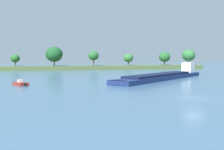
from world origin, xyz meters
The scene contains 4 objects.
ground_plane centered at (0.00, 0.00, 0.00)m, with size 400.00×400.00×0.00m, color #3D607F.
treeline_island centered at (6.86, 81.17, 2.34)m, with size 93.09×12.22×9.63m.
cargo_barge centered at (9.72, 28.19, 0.80)m, with size 31.88×26.67×5.53m.
small_motorboat centered at (-22.52, 22.13, 0.29)m, with size 3.16×4.09×1.03m.
Camera 1 is at (-18.53, -29.30, 5.13)m, focal length 42.26 mm.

